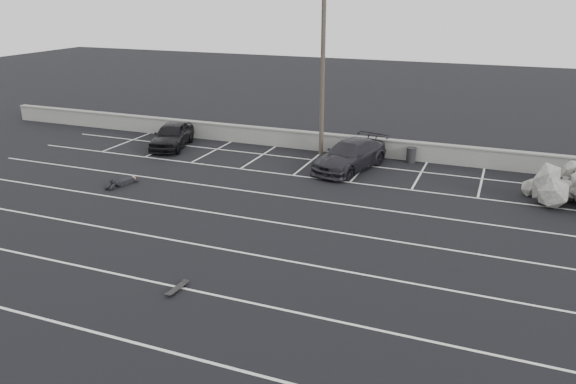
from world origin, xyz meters
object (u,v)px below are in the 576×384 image
at_px(car_right, 350,155).
at_px(skateboard, 177,288).
at_px(trash_bin, 411,155).
at_px(person, 126,179).
at_px(car_left, 172,135).
at_px(utility_pole, 323,72).

bearing_deg(car_right, skateboard, -81.00).
bearing_deg(trash_bin, person, -144.74).
distance_m(trash_bin, person, 15.03).
bearing_deg(car_left, utility_pole, -3.03).
xyz_separation_m(person, skateboard, (7.93, -8.01, -0.15)).
distance_m(utility_pole, trash_bin, 6.63).
height_order(car_left, utility_pole, utility_pole).
xyz_separation_m(car_left, trash_bin, (13.84, 2.11, -0.32)).
xyz_separation_m(car_right, utility_pole, (-2.30, 2.09, 3.93)).
relative_size(car_left, car_right, 0.84).
relative_size(car_left, skateboard, 5.10).
bearing_deg(car_left, trash_bin, -6.09).
distance_m(car_right, skateboard, 14.40).
xyz_separation_m(utility_pole, trash_bin, (5.08, 0.29, -4.25)).
bearing_deg(car_left, person, -91.39).
height_order(trash_bin, person, trash_bin).
distance_m(trash_bin, skateboard, 17.24).
xyz_separation_m(car_left, skateboard, (9.49, -14.57, -0.67)).
distance_m(person, skateboard, 11.27).
bearing_deg(skateboard, utility_pole, 96.33).
height_order(utility_pole, person, utility_pole).
xyz_separation_m(car_right, skateboard, (-1.56, -14.30, -0.68)).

